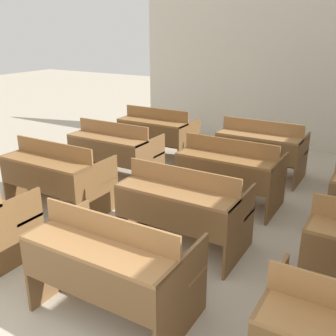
% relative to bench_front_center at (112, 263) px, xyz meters
% --- Properties ---
extents(wall_back, '(6.37, 0.06, 2.76)m').
position_rel_bench_front_center_xyz_m(wall_back, '(0.04, 5.45, 0.92)').
color(wall_back, beige).
rests_on(wall_back, ground_plane).
extents(bench_front_center, '(1.22, 0.76, 0.88)m').
position_rel_bench_front_center_xyz_m(bench_front_center, '(0.00, 0.00, 0.00)').
color(bench_front_center, brown).
rests_on(bench_front_center, ground_plane).
extents(bench_second_left, '(1.22, 0.76, 0.88)m').
position_rel_bench_front_center_xyz_m(bench_second_left, '(-1.79, 1.19, 0.00)').
color(bench_second_left, brown).
rests_on(bench_second_left, ground_plane).
extents(bench_second_center, '(1.22, 0.76, 0.88)m').
position_rel_bench_front_center_xyz_m(bench_second_center, '(-0.01, 1.17, 0.00)').
color(bench_second_center, brown).
rests_on(bench_second_center, ground_plane).
extents(bench_third_left, '(1.22, 0.76, 0.88)m').
position_rel_bench_front_center_xyz_m(bench_third_left, '(-1.80, 2.36, 0.00)').
color(bench_third_left, brown).
rests_on(bench_third_left, ground_plane).
extents(bench_third_center, '(1.22, 0.76, 0.88)m').
position_rel_bench_front_center_xyz_m(bench_third_center, '(-0.00, 2.38, 0.00)').
color(bench_third_center, brown).
rests_on(bench_third_center, ground_plane).
extents(bench_back_left, '(1.22, 0.76, 0.88)m').
position_rel_bench_front_center_xyz_m(bench_back_left, '(-1.81, 3.56, 0.00)').
color(bench_back_left, brown).
rests_on(bench_back_left, ground_plane).
extents(bench_back_center, '(1.22, 0.76, 0.88)m').
position_rel_bench_front_center_xyz_m(bench_back_center, '(0.02, 3.56, 0.00)').
color(bench_back_center, brown).
rests_on(bench_back_center, ground_plane).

